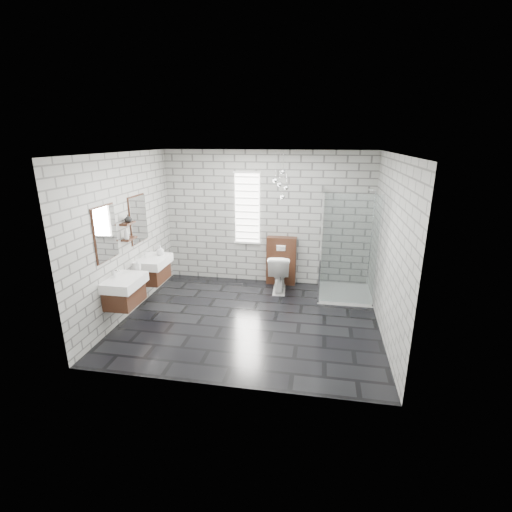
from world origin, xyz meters
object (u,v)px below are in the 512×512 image
(vanity_left, at_px, (122,283))
(shower_enclosure, at_px, (341,272))
(vanity_right, at_px, (152,262))
(toilet, at_px, (279,272))
(cistern_panel, at_px, (281,261))

(vanity_left, relative_size, shower_enclosure, 0.77)
(vanity_right, relative_size, shower_enclosure, 0.77)
(shower_enclosure, xyz_separation_m, toilet, (-1.18, 0.14, -0.13))
(vanity_left, distance_m, shower_enclosure, 3.86)
(vanity_left, relative_size, cistern_panel, 1.57)
(shower_enclosure, bearing_deg, vanity_right, -167.43)
(vanity_right, distance_m, toilet, 2.44)
(cistern_panel, xyz_separation_m, toilet, (0.00, -0.37, -0.12))
(vanity_left, height_order, toilet, vanity_left)
(toilet, bearing_deg, cistern_panel, -93.76)
(cistern_panel, bearing_deg, vanity_right, -150.23)
(cistern_panel, distance_m, toilet, 0.39)
(cistern_panel, distance_m, shower_enclosure, 1.28)
(vanity_right, relative_size, cistern_panel, 1.57)
(cistern_panel, height_order, toilet, cistern_panel)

